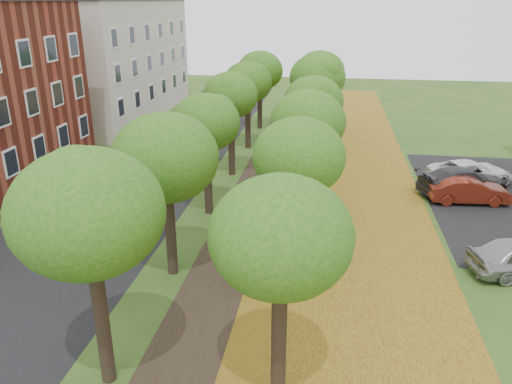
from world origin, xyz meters
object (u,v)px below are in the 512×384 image
(car_grey, at_px, (463,181))
(car_white, at_px, (471,172))
(bench, at_px, (247,268))
(car_red, at_px, (468,190))

(car_grey, xyz_separation_m, car_white, (0.86, 1.85, -0.07))
(bench, xyz_separation_m, car_white, (11.09, 12.51, 0.23))
(car_white, bearing_deg, bench, 121.73)
(car_grey, relative_size, car_white, 1.05)
(car_grey, height_order, car_white, car_grey)
(bench, height_order, car_red, car_red)
(car_red, bearing_deg, car_white, -20.50)
(car_grey, bearing_deg, car_white, -48.31)
(car_grey, bearing_deg, bench, 112.95)
(bench, height_order, car_white, car_white)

